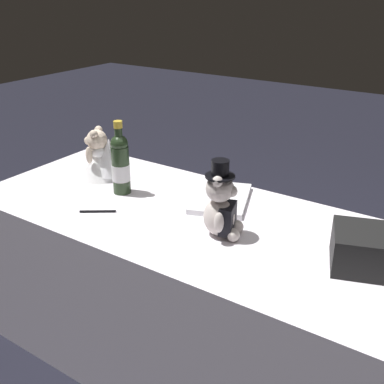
# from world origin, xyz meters

# --- Properties ---
(ground_plane) EXTENTS (12.00, 12.00, 0.00)m
(ground_plane) POSITION_xyz_m (0.00, 0.00, 0.00)
(ground_plane) COLOR black
(reception_table) EXTENTS (1.80, 0.75, 0.71)m
(reception_table) POSITION_xyz_m (0.00, 0.00, 0.36)
(reception_table) COLOR white
(reception_table) RESTS_ON ground_plane
(teddy_bear_groom) EXTENTS (0.15, 0.15, 0.28)m
(teddy_bear_groom) POSITION_xyz_m (0.16, -0.06, 0.82)
(teddy_bear_groom) COLOR beige
(teddy_bear_groom) RESTS_ON reception_table
(teddy_bear_bride) EXTENTS (0.23, 0.20, 0.23)m
(teddy_bear_bride) POSITION_xyz_m (-0.55, 0.10, 0.81)
(teddy_bear_bride) COLOR white
(teddy_bear_bride) RESTS_ON reception_table
(champagne_bottle) EXTENTS (0.08, 0.08, 0.31)m
(champagne_bottle) POSITION_xyz_m (-0.37, 0.02, 0.84)
(champagne_bottle) COLOR #25381F
(champagne_bottle) RESTS_ON reception_table
(signing_pen) EXTENTS (0.13, 0.09, 0.01)m
(signing_pen) POSITION_xyz_m (-0.32, -0.17, 0.72)
(signing_pen) COLOR black
(signing_pen) RESTS_ON reception_table
(gift_case_black) EXTENTS (0.32, 0.27, 0.12)m
(gift_case_black) POSITION_xyz_m (0.67, 0.02, 0.77)
(gift_case_black) COLOR black
(gift_case_black) RESTS_ON reception_table
(guestbook) EXTENTS (0.31, 0.36, 0.02)m
(guestbook) POSITION_xyz_m (0.02, 0.17, 0.73)
(guestbook) COLOR white
(guestbook) RESTS_ON reception_table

